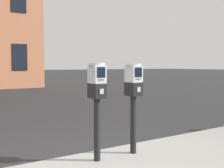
# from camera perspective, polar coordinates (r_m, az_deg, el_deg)

# --- Properties ---
(ground_plane) EXTENTS (160.00, 160.00, 0.00)m
(ground_plane) POSITION_cam_1_polar(r_m,az_deg,el_deg) (4.44, -3.54, -15.27)
(ground_plane) COLOR #28282B
(parking_meter_near_kerb) EXTENTS (0.22, 0.26, 1.33)m
(parking_meter_near_kerb) POSITION_cam_1_polar(r_m,az_deg,el_deg) (3.99, -2.90, -1.88)
(parking_meter_near_kerb) COLOR black
(parking_meter_near_kerb) RESTS_ON sidewalk_slab
(parking_meter_twin_adjacent) EXTENTS (0.22, 0.26, 1.32)m
(parking_meter_twin_adjacent) POSITION_cam_1_polar(r_m,az_deg,el_deg) (4.35, 4.16, -1.49)
(parking_meter_twin_adjacent) COLOR black
(parking_meter_twin_adjacent) RESTS_ON sidewalk_slab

